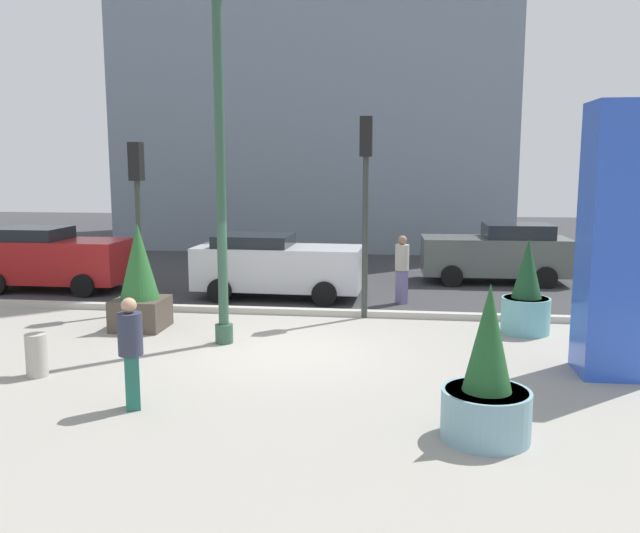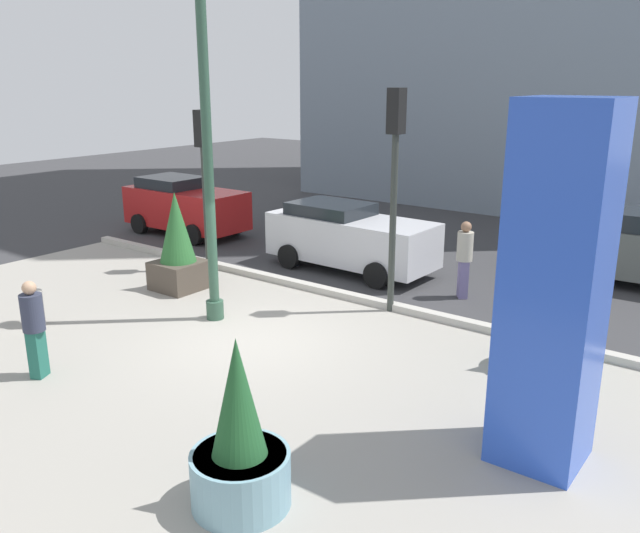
{
  "view_description": "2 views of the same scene",
  "coord_description": "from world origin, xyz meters",
  "px_view_note": "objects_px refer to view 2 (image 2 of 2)",
  "views": [
    {
      "loc": [
        2.21,
        -12.33,
        3.63
      ],
      "look_at": [
        0.54,
        0.56,
        1.6
      ],
      "focal_mm": 37.38,
      "sensor_mm": 36.0,
      "label": 1
    },
    {
      "loc": [
        7.99,
        -8.45,
        4.82
      ],
      "look_at": [
        1.25,
        0.54,
        1.57
      ],
      "focal_mm": 36.41,
      "sensor_mm": 36.0,
      "label": 2
    }
  ],
  "objects_px": {
    "traffic_light_far_side": "(395,165)",
    "pedestrian_by_curb": "(464,256)",
    "concrete_bollard": "(34,309)",
    "car_intersection": "(636,248)",
    "potted_plant_by_pillar": "(240,448)",
    "potted_plant_near_right": "(178,247)",
    "art_pillar_blue": "(555,291)",
    "pedestrian_crossing": "(34,325)",
    "lamp_post": "(208,155)",
    "traffic_light_corner": "(204,164)",
    "car_passing_lane": "(185,206)",
    "car_far_lane": "(349,237)",
    "potted_plant_mid_plaza": "(539,326)"
  },
  "relations": [
    {
      "from": "potted_plant_near_right",
      "to": "car_intersection",
      "type": "height_order",
      "value": "potted_plant_near_right"
    },
    {
      "from": "car_far_lane",
      "to": "pedestrian_crossing",
      "type": "relative_size",
      "value": 2.67
    },
    {
      "from": "lamp_post",
      "to": "car_passing_lane",
      "type": "height_order",
      "value": "lamp_post"
    },
    {
      "from": "potted_plant_by_pillar",
      "to": "car_intersection",
      "type": "bearing_deg",
      "value": 81.99
    },
    {
      "from": "concrete_bollard",
      "to": "traffic_light_far_side",
      "type": "bearing_deg",
      "value": 43.95
    },
    {
      "from": "potted_plant_by_pillar",
      "to": "traffic_light_far_side",
      "type": "height_order",
      "value": "traffic_light_far_side"
    },
    {
      "from": "traffic_light_far_side",
      "to": "traffic_light_corner",
      "type": "bearing_deg",
      "value": -178.13
    },
    {
      "from": "concrete_bollard",
      "to": "pedestrian_by_curb",
      "type": "relative_size",
      "value": 0.42
    },
    {
      "from": "car_intersection",
      "to": "art_pillar_blue",
      "type": "bearing_deg",
      "value": -85.17
    },
    {
      "from": "art_pillar_blue",
      "to": "traffic_light_corner",
      "type": "distance_m",
      "value": 10.5
    },
    {
      "from": "lamp_post",
      "to": "traffic_light_far_side",
      "type": "relative_size",
      "value": 1.49
    },
    {
      "from": "pedestrian_by_curb",
      "to": "concrete_bollard",
      "type": "bearing_deg",
      "value": -131.85
    },
    {
      "from": "potted_plant_by_pillar",
      "to": "potted_plant_near_right",
      "type": "bearing_deg",
      "value": 143.36
    },
    {
      "from": "traffic_light_corner",
      "to": "car_passing_lane",
      "type": "xyz_separation_m",
      "value": [
        -3.68,
        2.52,
        -1.86
      ]
    },
    {
      "from": "lamp_post",
      "to": "traffic_light_corner",
      "type": "relative_size",
      "value": 1.7
    },
    {
      "from": "concrete_bollard",
      "to": "car_intersection",
      "type": "distance_m",
      "value": 13.72
    },
    {
      "from": "car_passing_lane",
      "to": "pedestrian_crossing",
      "type": "distance_m",
      "value": 10.57
    },
    {
      "from": "concrete_bollard",
      "to": "car_passing_lane",
      "type": "xyz_separation_m",
      "value": [
        -3.81,
        7.43,
        0.55
      ]
    },
    {
      "from": "traffic_light_corner",
      "to": "pedestrian_crossing",
      "type": "relative_size",
      "value": 2.43
    },
    {
      "from": "car_passing_lane",
      "to": "car_intersection",
      "type": "bearing_deg",
      "value": 12.81
    },
    {
      "from": "potted_plant_by_pillar",
      "to": "traffic_light_corner",
      "type": "relative_size",
      "value": 0.51
    },
    {
      "from": "art_pillar_blue",
      "to": "car_intersection",
      "type": "bearing_deg",
      "value": 94.83
    },
    {
      "from": "traffic_light_corner",
      "to": "car_intersection",
      "type": "distance_m",
      "value": 10.78
    },
    {
      "from": "art_pillar_blue",
      "to": "car_intersection",
      "type": "xyz_separation_m",
      "value": [
        -0.76,
        8.95,
        -1.41
      ]
    },
    {
      "from": "car_passing_lane",
      "to": "lamp_post",
      "type": "bearing_deg",
      "value": -37.7
    },
    {
      "from": "potted_plant_mid_plaza",
      "to": "traffic_light_corner",
      "type": "height_order",
      "value": "traffic_light_corner"
    },
    {
      "from": "concrete_bollard",
      "to": "traffic_light_corner",
      "type": "relative_size",
      "value": 0.18
    },
    {
      "from": "potted_plant_mid_plaza",
      "to": "potted_plant_by_pillar",
      "type": "bearing_deg",
      "value": -104.44
    },
    {
      "from": "potted_plant_near_right",
      "to": "potted_plant_mid_plaza",
      "type": "height_order",
      "value": "potted_plant_near_right"
    },
    {
      "from": "potted_plant_near_right",
      "to": "car_far_lane",
      "type": "distance_m",
      "value": 4.43
    },
    {
      "from": "traffic_light_far_side",
      "to": "pedestrian_by_curb",
      "type": "relative_size",
      "value": 2.62
    },
    {
      "from": "pedestrian_by_curb",
      "to": "potted_plant_near_right",
      "type": "bearing_deg",
      "value": -148.66
    },
    {
      "from": "art_pillar_blue",
      "to": "pedestrian_by_curb",
      "type": "xyz_separation_m",
      "value": [
        -3.62,
        5.45,
        -1.32
      ]
    },
    {
      "from": "art_pillar_blue",
      "to": "car_passing_lane",
      "type": "height_order",
      "value": "art_pillar_blue"
    },
    {
      "from": "car_far_lane",
      "to": "concrete_bollard",
      "type": "bearing_deg",
      "value": -111.06
    },
    {
      "from": "lamp_post",
      "to": "traffic_light_far_side",
      "type": "distance_m",
      "value": 3.75
    },
    {
      "from": "car_passing_lane",
      "to": "pedestrian_crossing",
      "type": "relative_size",
      "value": 2.45
    },
    {
      "from": "concrete_bollard",
      "to": "traffic_light_corner",
      "type": "bearing_deg",
      "value": 91.45
    },
    {
      "from": "traffic_light_far_side",
      "to": "pedestrian_by_curb",
      "type": "distance_m",
      "value": 2.91
    },
    {
      "from": "car_intersection",
      "to": "pedestrian_by_curb",
      "type": "relative_size",
      "value": 2.48
    },
    {
      "from": "potted_plant_near_right",
      "to": "car_far_lane",
      "type": "xyz_separation_m",
      "value": [
        2.3,
        3.78,
        -0.15
      ]
    },
    {
      "from": "art_pillar_blue",
      "to": "potted_plant_near_right",
      "type": "relative_size",
      "value": 1.98
    },
    {
      "from": "art_pillar_blue",
      "to": "potted_plant_mid_plaza",
      "type": "xyz_separation_m",
      "value": [
        -0.96,
        2.69,
        -1.54
      ]
    },
    {
      "from": "potted_plant_mid_plaza",
      "to": "pedestrian_crossing",
      "type": "distance_m",
      "value": 8.46
    },
    {
      "from": "traffic_light_corner",
      "to": "car_intersection",
      "type": "relative_size",
      "value": 0.93
    },
    {
      "from": "pedestrian_by_curb",
      "to": "pedestrian_crossing",
      "type": "height_order",
      "value": "pedestrian_by_curb"
    },
    {
      "from": "lamp_post",
      "to": "car_intersection",
      "type": "distance_m",
      "value": 10.44
    },
    {
      "from": "potted_plant_mid_plaza",
      "to": "traffic_light_far_side",
      "type": "distance_m",
      "value": 4.35
    },
    {
      "from": "potted_plant_near_right",
      "to": "pedestrian_crossing",
      "type": "bearing_deg",
      "value": -69.11
    },
    {
      "from": "lamp_post",
      "to": "pedestrian_by_curb",
      "type": "xyz_separation_m",
      "value": [
        3.54,
        4.37,
        -2.4
      ]
    }
  ]
}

